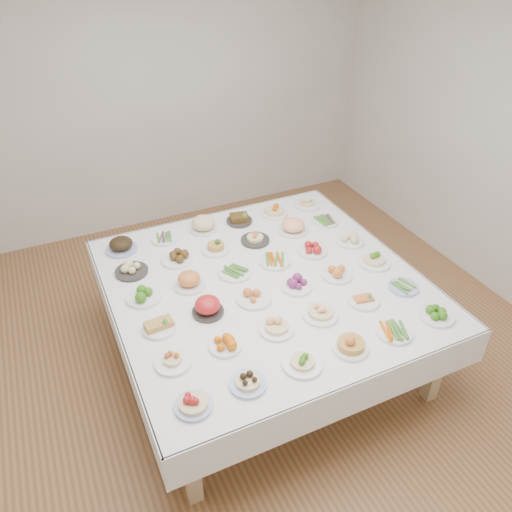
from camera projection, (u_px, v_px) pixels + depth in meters
name	position (u px, v px, depth m)	size (l,w,h in m)	color
room_envelope	(245.00, 145.00, 3.03)	(5.02, 5.02, 2.81)	#93623D
display_table	(265.00, 288.00, 3.73)	(2.22, 2.22, 0.75)	white
dish_0	(193.00, 400.00, 2.71)	(0.21, 0.21, 0.12)	#4C66B2
dish_1	(248.00, 380.00, 2.84)	(0.22, 0.22, 0.11)	#4C66B2
dish_2	(303.00, 359.00, 2.97)	(0.24, 0.24, 0.12)	white
dish_3	(351.00, 341.00, 3.07)	(0.24, 0.24, 0.14)	white
dish_4	(395.00, 331.00, 3.21)	(0.25, 0.23, 0.06)	white
dish_5	(437.00, 313.00, 3.34)	(0.23, 0.23, 0.09)	white
dish_6	(173.00, 359.00, 2.99)	(0.22, 0.22, 0.10)	white
dish_7	(225.00, 342.00, 3.10)	(0.21, 0.21, 0.09)	white
dish_8	(277.00, 323.00, 3.21)	(0.23, 0.23, 0.13)	white
dish_9	(321.00, 309.00, 3.33)	(0.25, 0.25, 0.13)	white
dish_10	(364.00, 299.00, 3.47)	(0.22, 0.22, 0.08)	white
dish_11	(403.00, 287.00, 3.60)	(0.21, 0.21, 0.05)	#4C66B2
dish_12	(159.00, 324.00, 3.24)	(0.22, 0.22, 0.10)	white
dish_13	(208.00, 306.00, 3.35)	(0.23, 0.23, 0.14)	#2E2B29
dish_14	(254.00, 296.00, 3.49)	(0.25, 0.25, 0.10)	white
dish_15	(297.00, 283.00, 3.60)	(0.22, 0.22, 0.10)	white
dish_16	(337.00, 271.00, 3.71)	(0.23, 0.23, 0.11)	white
dish_17	(375.00, 257.00, 3.83)	(0.26, 0.26, 0.14)	white
dish_18	(143.00, 293.00, 3.49)	(0.24, 0.24, 0.12)	white
dish_19	(189.00, 280.00, 3.61)	(0.23, 0.23, 0.12)	white
dish_20	(235.00, 271.00, 3.75)	(0.26, 0.24, 0.06)	white
dish_21	(275.00, 260.00, 3.87)	(0.26, 0.24, 0.06)	white
dish_22	(313.00, 247.00, 3.97)	(0.24, 0.24, 0.11)	white
dish_23	(350.00, 238.00, 4.09)	(0.22, 0.22, 0.10)	white
dish_24	(131.00, 268.00, 3.74)	(0.25, 0.25, 0.11)	#2E2B29
dish_25	(177.00, 256.00, 3.87)	(0.24, 0.24, 0.11)	white
dish_26	(216.00, 245.00, 3.99)	(0.23, 0.23, 0.12)	white
dish_27	(255.00, 236.00, 4.10)	(0.23, 0.23, 0.12)	#2E2B29
dish_28	(293.00, 224.00, 4.21)	(0.27, 0.27, 0.16)	white
dish_29	(326.00, 221.00, 4.37)	(0.22, 0.22, 0.05)	white
dish_30	(121.00, 242.00, 3.98)	(0.27, 0.27, 0.16)	#4C66B2
dish_31	(164.00, 238.00, 4.14)	(0.21, 0.21, 0.05)	white
dish_32	(203.00, 224.00, 4.24)	(0.23, 0.23, 0.14)	white
dish_33	(239.00, 217.00, 4.36)	(0.22, 0.22, 0.11)	#2E2B29
dish_34	(274.00, 208.00, 4.47)	(0.24, 0.24, 0.14)	white
dish_35	(307.00, 200.00, 4.60)	(0.24, 0.24, 0.13)	white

